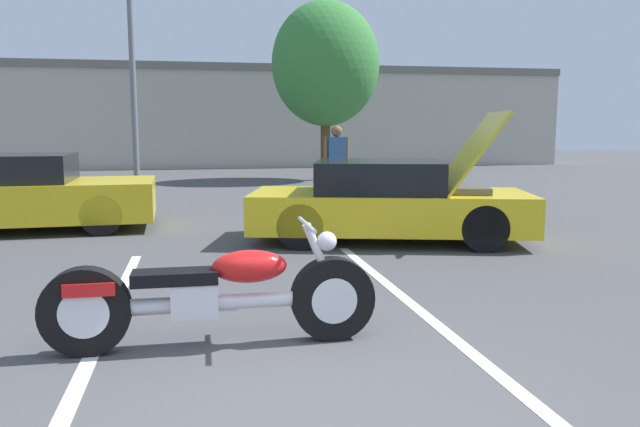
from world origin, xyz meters
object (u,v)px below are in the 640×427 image
Objects in this scene: parked_car_right_row at (22,194)px; show_car_hood_open at (390,202)px; spectator_near_motorcycle at (337,160)px; tree_background at (326,64)px; light_pole at (135,51)px; motorcycle at (213,296)px.

show_car_hood_open is at bearing -22.79° from parked_car_right_row.
spectator_near_motorcycle is (-0.03, 3.57, 0.46)m from show_car_hood_open.
show_car_hood_open reaches higher than spectator_near_motorcycle.
parked_car_right_row is at bearing -166.33° from spectator_near_motorcycle.
light_pole is at bearing -173.37° from tree_background.
tree_background is 11.70m from show_car_hood_open.
show_car_hood_open is 6.17m from parked_car_right_row.
spectator_near_motorcycle is (4.54, -6.93, -2.89)m from light_pole.
light_pole reaches higher than tree_background.
motorcycle is (1.79, -14.68, -3.54)m from light_pole.
motorcycle is at bearing -109.52° from spectator_near_motorcycle.
tree_background is 16.25m from motorcycle.
spectator_near_motorcycle is at bearing 105.43° from show_car_hood_open.
spectator_near_motorcycle reaches higher than motorcycle.
show_car_hood_open is at bearing 56.79° from motorcycle.
spectator_near_motorcycle is (2.75, 7.75, 0.65)m from motorcycle.
show_car_hood_open is at bearing -96.69° from tree_background.
light_pole is 15.21m from motorcycle.
tree_background reaches higher than parked_car_right_row.
tree_background is 2.22× the size of motorcycle.
motorcycle is (-4.09, -15.37, -3.35)m from tree_background.
light_pole is 1.60× the size of show_car_hood_open.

